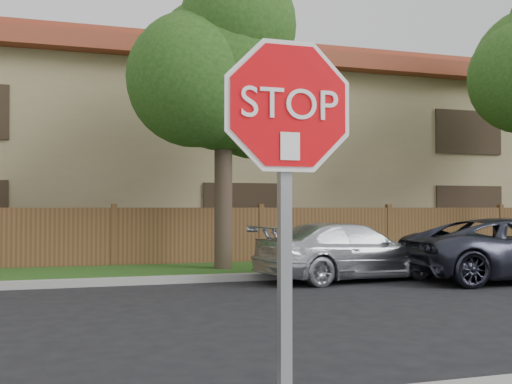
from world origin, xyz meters
name	(u,v)px	position (x,y,z in m)	size (l,w,h in m)	color
far_curb	(124,281)	(0.00, 8.15, 0.07)	(70.00, 0.30, 0.15)	gray
grass_strip	(118,274)	(0.00, 9.80, 0.06)	(70.00, 3.00, 0.12)	#1E4714
fence	(114,238)	(0.00, 11.40, 0.80)	(70.00, 0.12, 1.60)	#54391D
apartment_building	(104,153)	(0.00, 17.00, 3.53)	(35.20, 9.20, 7.20)	tan
tree_mid	(226,74)	(2.52, 9.57, 4.87)	(4.80, 3.90, 7.35)	#382B21
stop_sign	(287,165)	(0.09, -1.48, 1.83)	(1.01, 0.13, 2.55)	gray
sedan_right	(349,251)	(4.83, 7.57, 0.63)	(1.77, 4.35, 1.26)	silver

